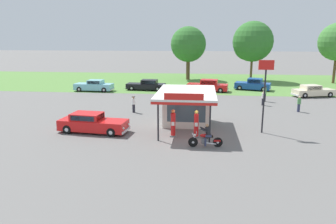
% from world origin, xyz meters
% --- Properties ---
extents(ground_plane, '(300.00, 300.00, 0.00)m').
position_xyz_m(ground_plane, '(0.00, 0.00, 0.00)').
color(ground_plane, slate).
extents(grass_verge_strip, '(120.00, 24.00, 0.01)m').
position_xyz_m(grass_verge_strip, '(0.00, 30.00, 0.00)').
color(grass_verge_strip, '#56843D').
rests_on(grass_verge_strip, ground).
extents(service_station_kiosk, '(4.47, 7.02, 3.46)m').
position_xyz_m(service_station_kiosk, '(-0.59, 3.63, 1.76)').
color(service_station_kiosk, beige).
rests_on(service_station_kiosk, ground).
extents(gas_pump_nearside, '(0.44, 0.44, 2.03)m').
position_xyz_m(gas_pump_nearside, '(-1.42, 0.38, 0.93)').
color(gas_pump_nearside, slate).
rests_on(gas_pump_nearside, ground).
extents(gas_pump_offside, '(0.44, 0.44, 2.01)m').
position_xyz_m(gas_pump_offside, '(0.25, 0.38, 0.92)').
color(gas_pump_offside, slate).
rests_on(gas_pump_offside, ground).
extents(motorcycle_with_rider, '(2.27, 0.70, 1.58)m').
position_xyz_m(motorcycle_with_rider, '(0.95, -1.64, 0.65)').
color(motorcycle_with_rider, black).
rests_on(motorcycle_with_rider, ground).
extents(featured_classic_sedan, '(5.51, 2.32, 1.48)m').
position_xyz_m(featured_classic_sedan, '(-7.66, 0.85, 0.69)').
color(featured_classic_sedan, red).
rests_on(featured_classic_sedan, ground).
extents(parked_car_back_row_centre_right, '(5.33, 3.03, 1.43)m').
position_xyz_m(parked_car_back_row_centre_right, '(14.10, 18.31, 0.66)').
color(parked_car_back_row_centre_right, beige).
rests_on(parked_car_back_row_centre_right, ground).
extents(parked_car_back_row_left, '(5.37, 2.09, 1.51)m').
position_xyz_m(parked_car_back_row_left, '(-13.91, 19.40, 0.69)').
color(parked_car_back_row_left, '#7AC6D1').
rests_on(parked_car_back_row_left, ground).
extents(parked_car_second_row_spare, '(5.58, 2.11, 1.43)m').
position_xyz_m(parked_car_second_row_spare, '(-7.02, 21.06, 0.65)').
color(parked_car_second_row_spare, black).
rests_on(parked_car_second_row_spare, ground).
extents(parked_car_back_row_centre, '(5.18, 3.21, 1.60)m').
position_xyz_m(parked_car_back_row_centre, '(7.55, 22.66, 0.72)').
color(parked_car_back_row_centre, '#19479E').
rests_on(parked_car_back_row_centre, ground).
extents(parked_car_back_row_right, '(5.73, 2.52, 1.59)m').
position_xyz_m(parked_car_back_row_right, '(1.33, 20.87, 0.72)').
color(parked_car_back_row_right, red).
rests_on(parked_car_back_row_right, ground).
extents(bystander_standing_back_lot, '(0.39, 0.39, 1.77)m').
position_xyz_m(bystander_standing_back_lot, '(7.65, 14.53, 0.96)').
color(bystander_standing_back_lot, black).
rests_on(bystander_standing_back_lot, ground).
extents(bystander_strolling_foreground, '(0.35, 0.35, 1.59)m').
position_xyz_m(bystander_strolling_foreground, '(-5.92, 7.60, 0.85)').
color(bystander_strolling_foreground, black).
rests_on(bystander_strolling_foreground, ground).
extents(bystander_chatting_near_pumps, '(0.34, 0.34, 1.50)m').
position_xyz_m(bystander_chatting_near_pumps, '(7.09, 12.35, 0.78)').
color(bystander_chatting_near_pumps, black).
rests_on(bystander_chatting_near_pumps, ground).
extents(bystander_admiring_sedan, '(0.34, 0.34, 1.56)m').
position_xyz_m(bystander_admiring_sedan, '(9.99, 9.59, 0.81)').
color(bystander_admiring_sedan, '#2D3351').
rests_on(bystander_admiring_sedan, ground).
extents(tree_oak_centre, '(6.54, 6.54, 9.69)m').
position_xyz_m(tree_oak_centre, '(8.44, 32.51, 6.22)').
color(tree_oak_centre, brown).
rests_on(tree_oak_centre, ground).
extents(tree_oak_far_left, '(5.92, 5.92, 8.91)m').
position_xyz_m(tree_oak_far_left, '(-2.03, 32.81, 5.85)').
color(tree_oak_far_left, brown).
rests_on(tree_oak_far_left, ground).
extents(roadside_pole_sign, '(1.10, 0.12, 5.47)m').
position_xyz_m(roadside_pole_sign, '(5.21, 2.09, 3.68)').
color(roadside_pole_sign, black).
rests_on(roadside_pole_sign, ground).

